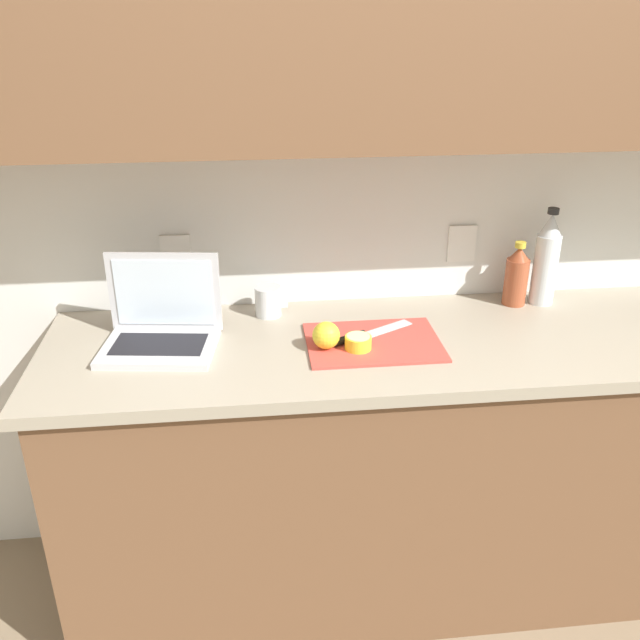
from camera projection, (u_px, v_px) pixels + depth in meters
name	position (u px, v px, depth m)	size (l,w,h in m)	color
ground_plane	(411.00, 570.00, 2.33)	(12.00, 12.00, 0.00)	#847056
wall_back	(423.00, 88.00, 1.88)	(5.20, 0.38, 2.60)	white
counter_unit	(425.00, 461.00, 2.14)	(2.21, 0.61, 0.89)	brown
laptop	(161.00, 325.00, 1.90)	(0.34, 0.27, 0.25)	silver
cutting_board	(373.00, 342.00, 1.92)	(0.38, 0.28, 0.01)	#D1473D
knife	(359.00, 336.00, 1.93)	(0.26, 0.16, 0.02)	silver
lemon_half_cut	(358.00, 342.00, 1.87)	(0.07, 0.07, 0.04)	yellow
lemon_whole_beside	(326.00, 335.00, 1.87)	(0.08, 0.08, 0.08)	yellow
bottle_green_soda	(546.00, 260.00, 2.13)	(0.08, 0.08, 0.31)	silver
bottle_oil_tall	(516.00, 276.00, 2.14)	(0.07, 0.07, 0.21)	#A34C2D
measuring_cup	(268.00, 301.00, 2.08)	(0.10, 0.08, 0.09)	silver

